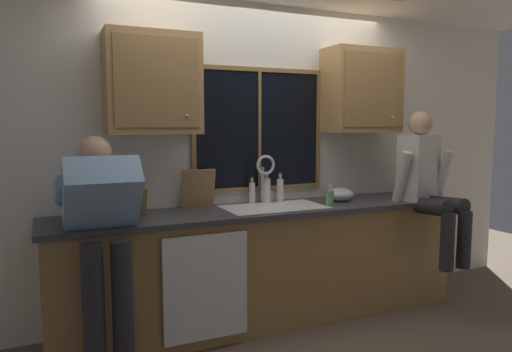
# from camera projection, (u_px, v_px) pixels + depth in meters

# --- Properties ---
(back_wall) EXTENTS (5.69, 0.12, 2.55)m
(back_wall) POSITION_uv_depth(u_px,v_px,m) (249.00, 159.00, 4.01)
(back_wall) COLOR silver
(back_wall) RESTS_ON floor
(window_glass) EXTENTS (1.10, 0.02, 0.95)m
(window_glass) POSITION_uv_depth(u_px,v_px,m) (259.00, 130.00, 3.95)
(window_glass) COLOR black
(window_frame_top) EXTENTS (1.17, 0.02, 0.04)m
(window_frame_top) POSITION_uv_depth(u_px,v_px,m) (259.00, 69.00, 3.88)
(window_frame_top) COLOR olive
(window_frame_bottom) EXTENTS (1.17, 0.02, 0.04)m
(window_frame_bottom) POSITION_uv_depth(u_px,v_px,m) (259.00, 188.00, 3.99)
(window_frame_bottom) COLOR olive
(window_frame_left) EXTENTS (0.03, 0.02, 0.95)m
(window_frame_left) POSITION_uv_depth(u_px,v_px,m) (194.00, 130.00, 3.71)
(window_frame_left) COLOR olive
(window_frame_right) EXTENTS (0.03, 0.02, 0.95)m
(window_frame_right) POSITION_uv_depth(u_px,v_px,m) (318.00, 129.00, 4.17)
(window_frame_right) COLOR olive
(window_mullion_center) EXTENTS (0.02, 0.02, 0.95)m
(window_mullion_center) POSITION_uv_depth(u_px,v_px,m) (260.00, 130.00, 3.93)
(window_mullion_center) COLOR olive
(lower_cabinet_run) EXTENTS (3.29, 0.58, 0.88)m
(lower_cabinet_run) POSITION_uv_depth(u_px,v_px,m) (267.00, 266.00, 3.78)
(lower_cabinet_run) COLOR #A07744
(lower_cabinet_run) RESTS_ON floor
(countertop) EXTENTS (3.35, 0.62, 0.04)m
(countertop) POSITION_uv_depth(u_px,v_px,m) (268.00, 210.00, 3.72)
(countertop) COLOR #38383D
(countertop) RESTS_ON lower_cabinet_run
(dishwasher_front) EXTENTS (0.60, 0.02, 0.74)m
(dishwasher_front) POSITION_uv_depth(u_px,v_px,m) (206.00, 287.00, 3.25)
(dishwasher_front) COLOR white
(upper_cabinet_left) EXTENTS (0.67, 0.36, 0.72)m
(upper_cabinet_left) POSITION_uv_depth(u_px,v_px,m) (152.00, 84.00, 3.39)
(upper_cabinet_left) COLOR #B2844C
(upper_cabinet_right) EXTENTS (0.67, 0.36, 0.72)m
(upper_cabinet_right) POSITION_uv_depth(u_px,v_px,m) (362.00, 91.00, 4.13)
(upper_cabinet_right) COLOR #B2844C
(sink) EXTENTS (0.80, 0.46, 0.21)m
(sink) POSITION_uv_depth(u_px,v_px,m) (274.00, 219.00, 3.76)
(sink) COLOR silver
(sink) RESTS_ON lower_cabinet_run
(faucet) EXTENTS (0.18, 0.09, 0.40)m
(faucet) POSITION_uv_depth(u_px,v_px,m) (265.00, 173.00, 3.89)
(faucet) COLOR silver
(faucet) RESTS_ON countertop
(person_standing) EXTENTS (0.53, 0.72, 1.49)m
(person_standing) POSITION_uv_depth(u_px,v_px,m) (102.00, 227.00, 2.95)
(person_standing) COLOR #262628
(person_standing) RESTS_ON floor
(person_sitting_on_counter) EXTENTS (0.54, 0.66, 1.26)m
(person_sitting_on_counter) POSITION_uv_depth(u_px,v_px,m) (427.00, 180.00, 4.01)
(person_sitting_on_counter) COLOR #262628
(person_sitting_on_counter) RESTS_ON countertop
(knife_block) EXTENTS (0.12, 0.18, 0.32)m
(knife_block) POSITION_uv_depth(u_px,v_px,m) (137.00, 199.00, 3.43)
(knife_block) COLOR olive
(knife_block) RESTS_ON countertop
(cutting_board) EXTENTS (0.26, 0.08, 0.30)m
(cutting_board) POSITION_uv_depth(u_px,v_px,m) (198.00, 189.00, 3.70)
(cutting_board) COLOR #997047
(cutting_board) RESTS_ON countertop
(mixing_bowl) EXTENTS (0.24, 0.24, 0.12)m
(mixing_bowl) POSITION_uv_depth(u_px,v_px,m) (340.00, 195.00, 4.04)
(mixing_bowl) COLOR #B7B7BC
(mixing_bowl) RESTS_ON countertop
(soap_dispenser) EXTENTS (0.06, 0.07, 0.17)m
(soap_dispenser) POSITION_uv_depth(u_px,v_px,m) (330.00, 198.00, 3.79)
(soap_dispenser) COLOR #59A566
(soap_dispenser) RESTS_ON countertop
(bottle_green_glass) EXTENTS (0.06, 0.06, 0.26)m
(bottle_green_glass) POSITION_uv_depth(u_px,v_px,m) (280.00, 190.00, 3.94)
(bottle_green_glass) COLOR silver
(bottle_green_glass) RESTS_ON countertop
(bottle_tall_clear) EXTENTS (0.05, 0.05, 0.22)m
(bottle_tall_clear) POSITION_uv_depth(u_px,v_px,m) (252.00, 192.00, 3.90)
(bottle_tall_clear) COLOR silver
(bottle_tall_clear) RESTS_ON countertop
(bottle_amber_small) EXTENTS (0.06, 0.06, 0.27)m
(bottle_amber_small) POSITION_uv_depth(u_px,v_px,m) (267.00, 190.00, 3.93)
(bottle_amber_small) COLOR silver
(bottle_amber_small) RESTS_ON countertop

